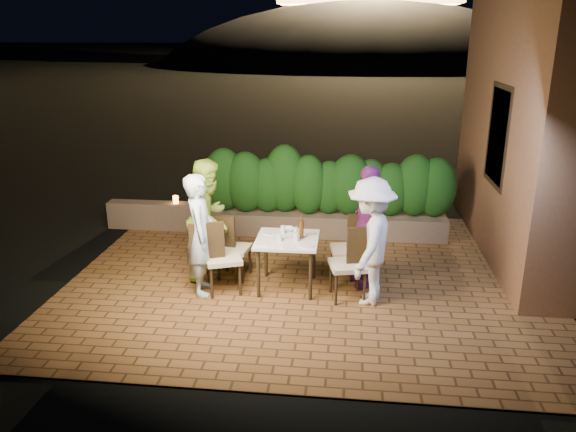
% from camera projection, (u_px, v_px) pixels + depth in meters
% --- Properties ---
extents(ground, '(400.00, 400.00, 0.00)m').
position_uv_depth(ground, '(306.00, 290.00, 8.07)').
color(ground, black).
rests_on(ground, ground).
extents(terrace_floor, '(7.00, 6.00, 0.15)m').
position_uv_depth(terrace_floor, '(309.00, 279.00, 8.56)').
color(terrace_floor, brown).
rests_on(terrace_floor, ground).
extents(building_wall, '(1.60, 5.00, 5.00)m').
position_uv_depth(building_wall, '(547.00, 100.00, 8.79)').
color(building_wall, brown).
rests_on(building_wall, ground).
extents(window_pane, '(0.08, 1.00, 1.40)m').
position_uv_depth(window_pane, '(500.00, 136.00, 8.55)').
color(window_pane, black).
rests_on(window_pane, building_wall).
extents(window_frame, '(0.06, 1.15, 1.55)m').
position_uv_depth(window_frame, '(499.00, 136.00, 8.55)').
color(window_frame, black).
rests_on(window_frame, building_wall).
extents(planter, '(4.20, 0.55, 0.40)m').
position_uv_depth(planter, '(328.00, 224.00, 10.15)').
color(planter, brown).
rests_on(planter, ground).
extents(hedge, '(4.00, 0.70, 1.10)m').
position_uv_depth(hedge, '(329.00, 184.00, 9.92)').
color(hedge, '#164212').
rests_on(hedge, planter).
extents(parapet, '(2.20, 0.30, 0.50)m').
position_uv_depth(parapet, '(167.00, 216.00, 10.45)').
color(parapet, brown).
rests_on(parapet, ground).
extents(hill, '(52.00, 40.00, 22.00)m').
position_uv_depth(hill, '(365.00, 100.00, 65.75)').
color(hill, black).
rests_on(hill, ground).
extents(dining_table, '(0.87, 0.87, 0.75)m').
position_uv_depth(dining_table, '(287.00, 263.00, 7.98)').
color(dining_table, white).
rests_on(dining_table, ground).
extents(plate_nw, '(0.22, 0.22, 0.01)m').
position_uv_depth(plate_nw, '(263.00, 243.00, 7.67)').
color(plate_nw, white).
rests_on(plate_nw, dining_table).
extents(plate_sw, '(0.21, 0.21, 0.01)m').
position_uv_depth(plate_sw, '(271.00, 233.00, 8.07)').
color(plate_sw, white).
rests_on(plate_sw, dining_table).
extents(plate_ne, '(0.23, 0.23, 0.01)m').
position_uv_depth(plate_ne, '(306.00, 245.00, 7.59)').
color(plate_ne, white).
rests_on(plate_ne, dining_table).
extents(plate_se, '(0.21, 0.21, 0.01)m').
position_uv_depth(plate_se, '(308.00, 233.00, 8.06)').
color(plate_se, white).
rests_on(plate_se, dining_table).
extents(plate_centre, '(0.20, 0.20, 0.01)m').
position_uv_depth(plate_centre, '(286.00, 237.00, 7.90)').
color(plate_centre, white).
rests_on(plate_centre, dining_table).
extents(plate_front, '(0.21, 0.21, 0.01)m').
position_uv_depth(plate_front, '(288.00, 247.00, 7.56)').
color(plate_front, white).
rests_on(plate_front, dining_table).
extents(glass_nw, '(0.07, 0.07, 0.11)m').
position_uv_depth(glass_nw, '(280.00, 237.00, 7.75)').
color(glass_nw, silver).
rests_on(glass_nw, dining_table).
extents(glass_sw, '(0.07, 0.07, 0.12)m').
position_uv_depth(glass_sw, '(283.00, 230.00, 8.05)').
color(glass_sw, silver).
rests_on(glass_sw, dining_table).
extents(glass_ne, '(0.07, 0.07, 0.12)m').
position_uv_depth(glass_ne, '(296.00, 237.00, 7.75)').
color(glass_ne, silver).
rests_on(glass_ne, dining_table).
extents(glass_se, '(0.06, 0.06, 0.10)m').
position_uv_depth(glass_se, '(296.00, 231.00, 8.02)').
color(glass_se, silver).
rests_on(glass_se, dining_table).
extents(beer_bottle, '(0.06, 0.06, 0.33)m').
position_uv_depth(beer_bottle, '(302.00, 227.00, 7.83)').
color(beer_bottle, '#46290B').
rests_on(beer_bottle, dining_table).
extents(bowl, '(0.25, 0.25, 0.05)m').
position_uv_depth(bowl, '(287.00, 229.00, 8.17)').
color(bowl, white).
rests_on(bowl, dining_table).
extents(chair_left_front, '(0.62, 0.62, 1.04)m').
position_uv_depth(chair_left_front, '(223.00, 257.00, 7.82)').
color(chair_left_front, black).
rests_on(chair_left_front, ground).
extents(chair_left_back, '(0.50, 0.50, 0.95)m').
position_uv_depth(chair_left_back, '(234.00, 247.00, 8.30)').
color(chair_left_back, black).
rests_on(chair_left_back, ground).
extents(chair_right_front, '(0.57, 0.57, 1.03)m').
position_uv_depth(chair_right_front, '(348.00, 264.00, 7.62)').
color(chair_right_front, black).
rests_on(chair_right_front, ground).
extents(chair_right_back, '(0.56, 0.56, 1.05)m').
position_uv_depth(chair_right_back, '(348.00, 249.00, 8.12)').
color(chair_right_back, black).
rests_on(chair_right_back, ground).
extents(diner_blue, '(0.52, 0.69, 1.72)m').
position_uv_depth(diner_blue, '(201.00, 234.00, 7.71)').
color(diner_blue, silver).
rests_on(diner_blue, ground).
extents(diner_green, '(0.83, 0.98, 1.79)m').
position_uv_depth(diner_green, '(209.00, 219.00, 8.24)').
color(diner_green, '#A5D041').
rests_on(diner_green, ground).
extents(diner_white, '(0.89, 1.24, 1.73)m').
position_uv_depth(diner_white, '(371.00, 242.00, 7.42)').
color(diner_white, white).
rests_on(diner_white, ground).
extents(diner_purple, '(0.71, 1.12, 1.77)m').
position_uv_depth(diner_purple, '(368.00, 226.00, 7.97)').
color(diner_purple, '#752774').
rests_on(diner_purple, ground).
extents(parapet_lamp, '(0.10, 0.10, 0.14)m').
position_uv_depth(parapet_lamp, '(176.00, 200.00, 10.33)').
color(parapet_lamp, orange).
rests_on(parapet_lamp, parapet).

